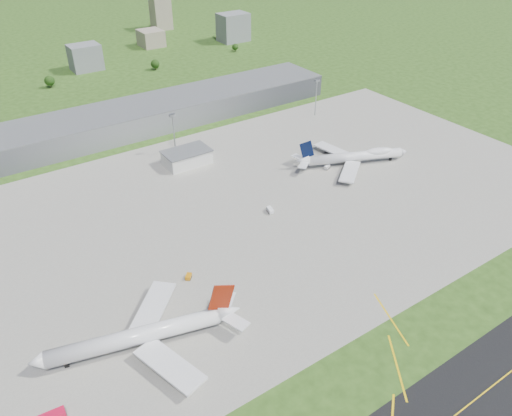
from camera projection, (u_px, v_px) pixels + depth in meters
ground at (138, 138)px, 323.75m from camera, size 1400.00×1400.00×0.00m
apron at (243, 209)px, 252.07m from camera, size 360.00×190.00×0.08m
terminal at (127, 120)px, 330.10m from camera, size 300.00×42.00×15.00m
ops_building at (187, 158)px, 291.58m from camera, size 26.00×16.00×8.00m
mast_center at (173, 127)px, 294.56m from camera, size 3.50×2.00×25.90m
mast_east at (316, 91)px, 346.55m from camera, size 3.50×2.00×25.90m
airliner_red_twin at (144, 335)px, 174.41m from camera, size 72.59×55.59×20.17m
airliner_blue_quad at (355, 157)px, 290.55m from camera, size 65.26×49.66×17.89m
tug_yellow at (189, 277)px, 207.20m from camera, size 3.98×4.09×1.81m
van_white_near at (270, 210)px, 249.05m from camera, size 3.20×5.31×2.53m
van_white_far at (327, 167)px, 287.54m from camera, size 4.54×3.30×2.18m
bldg_c at (85, 57)px, 438.34m from camera, size 26.00×20.00×22.00m
bldg_ce at (151, 38)px, 505.55m from camera, size 22.00×24.00×16.00m
bldg_e at (233, 27)px, 519.26m from camera, size 30.00×22.00×28.00m
bldg_tall_e at (161, 13)px, 560.69m from camera, size 20.00×18.00×36.00m
tree_c at (50, 81)px, 401.40m from camera, size 8.10×8.10×9.90m
tree_e at (155, 64)px, 440.64m from camera, size 7.65×7.65×9.35m
tree_far_e at (235, 47)px, 490.65m from camera, size 6.30×6.30×7.70m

